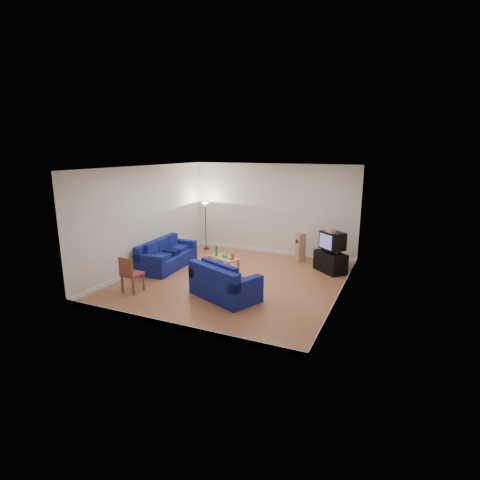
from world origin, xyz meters
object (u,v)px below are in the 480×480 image
at_px(sofa_loveseat, 223,285).
at_px(coffee_table, 224,259).
at_px(sofa_three_seat, 166,257).
at_px(tv_stand, 330,262).
at_px(television, 332,241).

relative_size(sofa_loveseat, coffee_table, 1.75).
distance_m(sofa_three_seat, coffee_table, 1.86).
height_order(sofa_loveseat, tv_stand, sofa_loveseat).
height_order(sofa_loveseat, television, television).
bearing_deg(sofa_loveseat, sofa_three_seat, 174.73).
relative_size(sofa_three_seat, television, 2.68).
bearing_deg(television, sofa_three_seat, -119.60).
relative_size(sofa_three_seat, sofa_loveseat, 1.14).
height_order(sofa_three_seat, coffee_table, sofa_three_seat).
bearing_deg(sofa_loveseat, coffee_table, 139.69).
relative_size(sofa_three_seat, coffee_table, 2.00).
bearing_deg(tv_stand, coffee_table, -119.18).
distance_m(sofa_three_seat, tv_stand, 5.16).
bearing_deg(television, coffee_table, -119.65).
relative_size(sofa_loveseat, television, 2.35).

